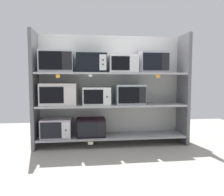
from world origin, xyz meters
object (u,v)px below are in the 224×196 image
at_px(microwave_4, 130,94).
at_px(microwave_8, 153,62).
at_px(microwave_5, 57,62).
at_px(microwave_1, 91,127).
at_px(microwave_0, 57,128).
at_px(microwave_2, 59,94).
at_px(microwave_7, 123,64).
at_px(microwave_3, 96,96).
at_px(microwave_6, 91,63).

xyz_separation_m(microwave_4, microwave_8, (0.37, 0.00, 0.51)).
bearing_deg(microwave_5, microwave_1, -0.01).
distance_m(microwave_0, microwave_5, 1.01).
bearing_deg(microwave_8, microwave_2, 179.99).
bearing_deg(microwave_0, microwave_4, 0.00).
height_order(microwave_4, microwave_5, microwave_5).
distance_m(microwave_4, microwave_8, 0.63).
bearing_deg(microwave_7, microwave_8, -0.02).
distance_m(microwave_4, microwave_7, 0.49).
xyz_separation_m(microwave_7, microwave_8, (0.48, -0.00, 0.03)).
bearing_deg(microwave_5, microwave_7, 0.01).
xyz_separation_m(microwave_0, microwave_3, (0.62, 0.00, 0.49)).
xyz_separation_m(microwave_0, microwave_6, (0.54, 0.00, 0.99)).
bearing_deg(microwave_8, microwave_7, 179.98).
relative_size(microwave_2, microwave_8, 1.23).
xyz_separation_m(microwave_0, microwave_1, (0.53, 0.00, -0.01)).
bearing_deg(microwave_7, microwave_5, -179.99).
distance_m(microwave_6, microwave_7, 0.49).
bearing_deg(microwave_6, microwave_8, 0.00).
xyz_separation_m(microwave_1, microwave_5, (-0.51, 0.00, 1.02)).
bearing_deg(microwave_8, microwave_3, 180.00).
height_order(microwave_0, microwave_2, microwave_2).
relative_size(microwave_1, microwave_4, 0.98).
relative_size(microwave_0, microwave_4, 1.00).
distance_m(microwave_2, microwave_8, 1.55).
height_order(microwave_3, microwave_5, microwave_5).
distance_m(microwave_0, microwave_1, 0.53).
bearing_deg(microwave_4, microwave_1, -179.99).
bearing_deg(microwave_0, microwave_7, 0.01).
bearing_deg(microwave_6, microwave_2, 179.95).
height_order(microwave_3, microwave_8, microwave_8).
bearing_deg(microwave_5, microwave_0, -179.81).
distance_m(microwave_1, microwave_3, 0.50).
distance_m(microwave_1, microwave_8, 1.42).
distance_m(microwave_5, microwave_6, 0.52).
height_order(microwave_2, microwave_5, microwave_5).
bearing_deg(microwave_3, microwave_4, -0.01).
distance_m(microwave_2, microwave_6, 0.69).
height_order(microwave_0, microwave_3, microwave_3).
bearing_deg(microwave_6, microwave_0, -180.00).
bearing_deg(microwave_0, microwave_6, 0.00).
height_order(microwave_5, microwave_7, microwave_5).
xyz_separation_m(microwave_1, microwave_8, (0.99, 0.00, 1.02)).
bearing_deg(microwave_4, microwave_7, 179.90).
xyz_separation_m(microwave_3, microwave_8, (0.90, -0.00, 0.53)).
height_order(microwave_1, microwave_6, microwave_6).
relative_size(microwave_1, microwave_3, 1.04).
distance_m(microwave_5, microwave_8, 1.49).
bearing_deg(microwave_5, microwave_8, 0.00).
height_order(microwave_0, microwave_7, microwave_7).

